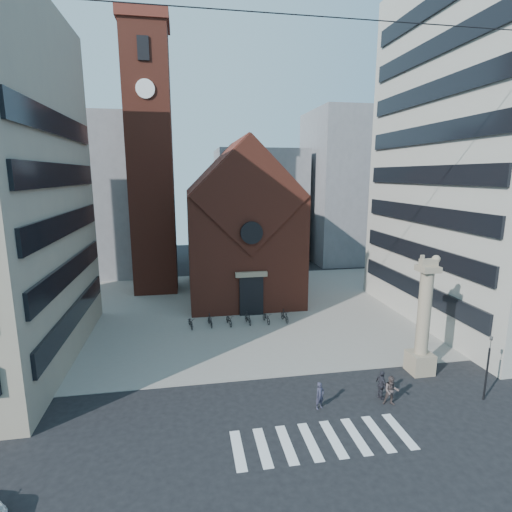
# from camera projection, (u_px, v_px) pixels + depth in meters

# --- Properties ---
(ground) EXTENTS (120.00, 120.00, 0.00)m
(ground) POSITION_uv_depth(u_px,v_px,m) (297.00, 410.00, 24.26)
(ground) COLOR black
(ground) RESTS_ON ground
(piazza) EXTENTS (46.00, 30.00, 0.05)m
(piazza) POSITION_uv_depth(u_px,v_px,m) (248.00, 308.00, 42.58)
(piazza) COLOR gray
(piazza) RESTS_ON ground
(zebra_crossing) EXTENTS (10.20, 3.20, 0.01)m
(zebra_crossing) POSITION_uv_depth(u_px,v_px,m) (322.00, 440.00, 21.46)
(zebra_crossing) COLOR white
(zebra_crossing) RESTS_ON ground
(church) EXTENTS (12.00, 16.65, 18.00)m
(church) POSITION_uv_depth(u_px,v_px,m) (240.00, 227.00, 46.81)
(church) COLOR maroon
(church) RESTS_ON ground
(campanile) EXTENTS (5.50, 5.50, 31.20)m
(campanile) POSITION_uv_depth(u_px,v_px,m) (151.00, 160.00, 46.40)
(campanile) COLOR maroon
(campanile) RESTS_ON ground
(bg_block_left) EXTENTS (16.00, 14.00, 22.00)m
(bg_block_left) POSITION_uv_depth(u_px,v_px,m) (87.00, 196.00, 57.21)
(bg_block_left) COLOR gray
(bg_block_left) RESTS_ON ground
(bg_block_mid) EXTENTS (14.00, 12.00, 18.00)m
(bg_block_mid) POSITION_uv_depth(u_px,v_px,m) (259.00, 205.00, 66.89)
(bg_block_mid) COLOR gray
(bg_block_mid) RESTS_ON ground
(bg_block_right) EXTENTS (16.00, 14.00, 24.00)m
(bg_block_right) POSITION_uv_depth(u_px,v_px,m) (357.00, 187.00, 66.14)
(bg_block_right) COLOR gray
(bg_block_right) RESTS_ON ground
(lion_column) EXTENTS (1.63, 1.60, 8.68)m
(lion_column) POSITION_uv_depth(u_px,v_px,m) (423.00, 327.00, 28.17)
(lion_column) COLOR gray
(lion_column) RESTS_ON ground
(traffic_light) EXTENTS (0.13, 0.16, 4.30)m
(traffic_light) POSITION_uv_depth(u_px,v_px,m) (488.00, 366.00, 24.89)
(traffic_light) COLOR black
(traffic_light) RESTS_ON ground
(pedestrian_0) EXTENTS (0.73, 0.62, 1.70)m
(pedestrian_0) POSITION_uv_depth(u_px,v_px,m) (320.00, 396.00, 24.22)
(pedestrian_0) COLOR #2E2D3E
(pedestrian_0) RESTS_ON ground
(pedestrian_1) EXTENTS (1.11, 0.99, 1.89)m
(pedestrian_1) POSITION_uv_depth(u_px,v_px,m) (391.00, 391.00, 24.60)
(pedestrian_1) COLOR #4D3F3D
(pedestrian_1) RESTS_ON ground
(pedestrian_2) EXTENTS (0.55, 1.15, 1.90)m
(pedestrian_2) POSITION_uv_depth(u_px,v_px,m) (381.00, 385.00, 25.27)
(pedestrian_2) COLOR #292931
(pedestrian_2) RESTS_ON ground
(scooter_0) EXTENTS (0.96, 2.01, 1.02)m
(scooter_0) POSITION_uv_depth(u_px,v_px,m) (191.00, 322.00, 37.07)
(scooter_0) COLOR black
(scooter_0) RESTS_ON piazza
(scooter_1) EXTENTS (0.81, 1.93, 1.13)m
(scooter_1) POSITION_uv_depth(u_px,v_px,m) (210.00, 320.00, 37.36)
(scooter_1) COLOR black
(scooter_1) RESTS_ON piazza
(scooter_2) EXTENTS (0.96, 2.01, 1.02)m
(scooter_2) POSITION_uv_depth(u_px,v_px,m) (229.00, 320.00, 37.68)
(scooter_2) COLOR black
(scooter_2) RESTS_ON piazza
(scooter_3) EXTENTS (0.81, 1.93, 1.13)m
(scooter_3) POSITION_uv_depth(u_px,v_px,m) (248.00, 318.00, 37.98)
(scooter_3) COLOR black
(scooter_3) RESTS_ON piazza
(scooter_4) EXTENTS (0.96, 2.01, 1.02)m
(scooter_4) POSITION_uv_depth(u_px,v_px,m) (266.00, 317.00, 38.30)
(scooter_4) COLOR black
(scooter_4) RESTS_ON piazza
(scooter_5) EXTENTS (0.81, 1.93, 1.13)m
(scooter_5) POSITION_uv_depth(u_px,v_px,m) (285.00, 316.00, 38.60)
(scooter_5) COLOR black
(scooter_5) RESTS_ON piazza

